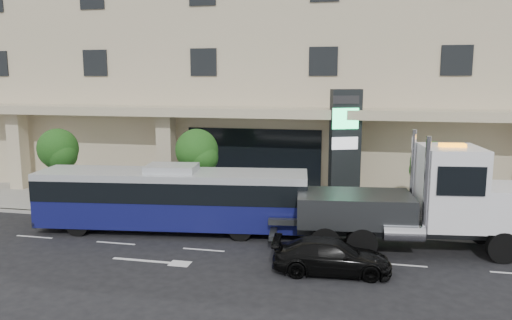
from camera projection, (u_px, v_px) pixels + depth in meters
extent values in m
plane|color=black|center=(214.00, 239.00, 22.22)|extent=(120.00, 120.00, 0.00)
cube|color=gray|center=(241.00, 209.00, 27.02)|extent=(120.00, 6.00, 0.15)
cube|color=gray|center=(226.00, 224.00, 24.13)|extent=(120.00, 0.30, 0.15)
cube|color=#C4B193|center=(277.00, 37.00, 35.54)|extent=(60.00, 15.00, 20.00)
cube|color=#C4B193|center=(249.00, 112.00, 27.93)|extent=(60.00, 2.80, 0.50)
cube|color=black|center=(253.00, 162.00, 29.55)|extent=(8.00, 0.12, 4.00)
cube|color=#C4B193|center=(18.00, 150.00, 31.53)|extent=(0.90, 0.90, 4.90)
cube|color=#C4B193|center=(167.00, 155.00, 29.41)|extent=(0.90, 0.90, 4.90)
cube|color=#C4B193|center=(338.00, 161.00, 27.29)|extent=(0.90, 0.90, 4.90)
cylinder|color=#422B19|center=(60.00, 179.00, 27.55)|extent=(0.14, 0.14, 2.80)
sphere|color=#154614|center=(58.00, 149.00, 27.28)|extent=(2.20, 2.20, 2.20)
sphere|color=#154614|center=(62.00, 155.00, 27.06)|extent=(1.65, 1.65, 1.65)
sphere|color=#154614|center=(56.00, 155.00, 27.60)|extent=(1.54, 1.54, 1.54)
cylinder|color=#422B19|center=(197.00, 185.00, 25.85)|extent=(0.14, 0.14, 2.94)
sphere|color=#154614|center=(197.00, 150.00, 25.56)|extent=(2.20, 2.20, 2.20)
sphere|color=#154614|center=(202.00, 157.00, 25.34)|extent=(1.65, 1.65, 1.65)
sphere|color=#154614|center=(193.00, 157.00, 25.88)|extent=(1.54, 1.54, 1.54)
cylinder|color=#422B19|center=(430.00, 198.00, 23.43)|extent=(0.14, 0.14, 2.73)
sphere|color=#154614|center=(432.00, 163.00, 23.16)|extent=(2.00, 2.00, 2.00)
sphere|color=#154614|center=(440.00, 170.00, 22.94)|extent=(1.50, 1.50, 1.50)
sphere|color=#154614|center=(424.00, 170.00, 23.48)|extent=(1.40, 1.40, 1.40)
cylinder|color=black|center=(78.00, 225.00, 22.58)|extent=(1.06, 0.44, 1.03)
cylinder|color=black|center=(97.00, 212.00, 24.71)|extent=(1.06, 0.44, 1.03)
cylinder|color=black|center=(240.00, 229.00, 21.90)|extent=(1.06, 0.44, 1.03)
cylinder|color=black|center=(246.00, 216.00, 24.03)|extent=(1.06, 0.44, 1.03)
cube|color=#121553|center=(173.00, 211.00, 23.19)|extent=(12.62, 4.09, 1.24)
cube|color=black|center=(172.00, 188.00, 23.02)|extent=(12.62, 4.14, 0.93)
cube|color=#B4B8BD|center=(172.00, 175.00, 22.92)|extent=(12.62, 4.09, 0.31)
cube|color=#B4B8BD|center=(172.00, 168.00, 22.87)|extent=(2.46, 1.92, 0.31)
cube|color=#2D3033|center=(47.00, 218.00, 23.83)|extent=(0.46, 2.58, 0.31)
cube|color=#2D3033|center=(305.00, 225.00, 22.72)|extent=(0.46, 2.58, 0.31)
cube|color=#2D3033|center=(412.00, 229.00, 20.64)|extent=(9.56, 2.25, 0.45)
cube|color=white|center=(506.00, 206.00, 20.13)|extent=(2.53, 2.82, 1.68)
cube|color=white|center=(450.00, 186.00, 20.21)|extent=(2.55, 3.04, 3.24)
cube|color=black|center=(478.00, 175.00, 20.03)|extent=(0.39, 2.45, 1.34)
cylinder|color=silver|center=(426.00, 185.00, 19.08)|extent=(0.22, 0.22, 3.80)
cylinder|color=silver|center=(413.00, 173.00, 21.49)|extent=(0.22, 0.22, 3.80)
cube|color=#2D3033|center=(354.00, 208.00, 20.73)|extent=(4.98, 3.23, 1.23)
cube|color=#2D3033|center=(289.00, 222.00, 21.10)|extent=(1.81, 0.53, 0.25)
cube|color=#2D3033|center=(274.00, 232.00, 21.23)|extent=(0.52, 2.03, 0.20)
cube|color=orange|center=(452.00, 145.00, 19.94)|extent=(1.05, 0.51, 0.16)
cylinder|color=black|center=(503.00, 247.00, 19.24)|extent=(1.26, 0.50, 1.23)
cylinder|color=black|center=(482.00, 229.00, 21.54)|extent=(1.26, 0.50, 1.23)
cylinder|color=black|center=(362.00, 243.00, 19.74)|extent=(1.26, 0.50, 1.23)
cylinder|color=black|center=(356.00, 226.00, 22.05)|extent=(1.26, 0.50, 1.23)
cylinder|color=black|center=(325.00, 242.00, 19.88)|extent=(1.26, 0.50, 1.23)
cylinder|color=black|center=(323.00, 225.00, 22.18)|extent=(1.26, 0.50, 1.23)
imported|color=black|center=(332.00, 256.00, 18.25)|extent=(4.46, 2.11, 1.26)
cube|color=black|center=(345.00, 151.00, 26.03)|extent=(1.68, 1.09, 6.37)
cube|color=#24DA77|center=(346.00, 119.00, 25.47)|extent=(1.30, 0.57, 1.06)
cube|color=silver|center=(345.00, 143.00, 25.68)|extent=(1.30, 0.57, 0.64)
cube|color=#262628|center=(346.00, 100.00, 25.31)|extent=(1.30, 0.57, 0.42)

